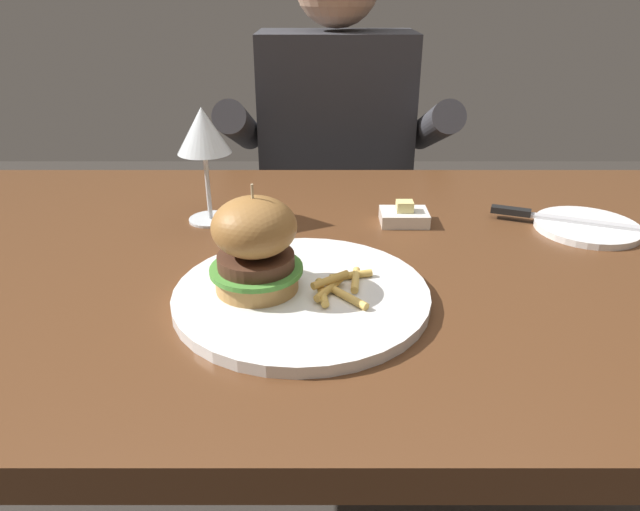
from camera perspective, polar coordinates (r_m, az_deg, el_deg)
dining_table at (r=0.83m, az=-2.08°, el=-5.27°), size 1.43×0.78×0.74m
main_plate at (r=0.67m, az=-1.72°, el=-3.96°), size 0.30×0.30×0.01m
burger_sandwich at (r=0.65m, az=-6.37°, el=1.09°), size 0.11×0.11×0.13m
fries_pile at (r=0.66m, az=2.11°, el=-3.02°), size 0.07×0.09×0.02m
wine_glass at (r=0.88m, az=-11.44°, el=11.78°), size 0.08×0.08×0.18m
bread_plate at (r=0.95m, az=25.28°, el=2.59°), size 0.15×0.15×0.01m
table_knife at (r=0.95m, az=22.33°, el=3.56°), size 0.21×0.10×0.01m
butter_dish at (r=0.89m, az=8.55°, el=3.92°), size 0.07×0.06×0.04m
diner_person at (r=1.47m, az=1.63°, el=5.12°), size 0.51×0.36×1.18m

